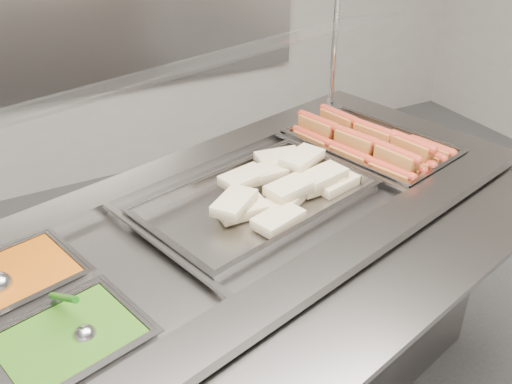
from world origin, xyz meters
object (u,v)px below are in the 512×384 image
steam_counter (245,317)px  sneeze_guard (192,69)px  pan_hotdogs (370,152)px  serving_spoon (81,329)px  pan_wraps (258,205)px

steam_counter → sneeze_guard: sneeze_guard is taller
pan_hotdogs → serving_spoon: serving_spoon is taller
serving_spoon → sneeze_guard: bearing=46.0°
steam_counter → pan_hotdogs: (0.62, 0.17, 0.42)m
sneeze_guard → serving_spoon: size_ratio=9.34×
steam_counter → pan_hotdogs: 0.77m
steam_counter → pan_wraps: (0.06, 0.02, 0.43)m
pan_wraps → serving_spoon: 0.71m
sneeze_guard → pan_wraps: sneeze_guard is taller
pan_hotdogs → serving_spoon: 1.28m
pan_hotdogs → pan_wraps: 0.58m
sneeze_guard → steam_counter: bearing=-74.9°
sneeze_guard → pan_hotdogs: 0.80m
serving_spoon → pan_hotdogs: bearing=22.0°
pan_wraps → pan_hotdogs: bearing=15.1°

